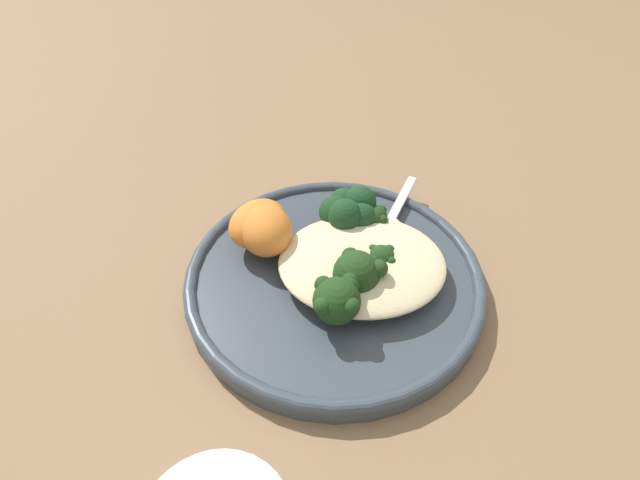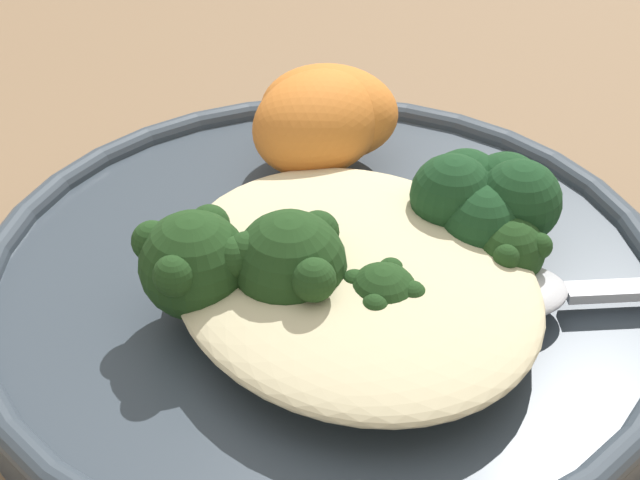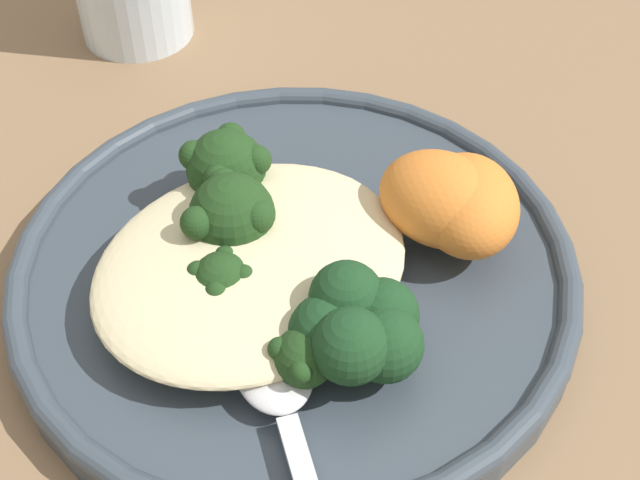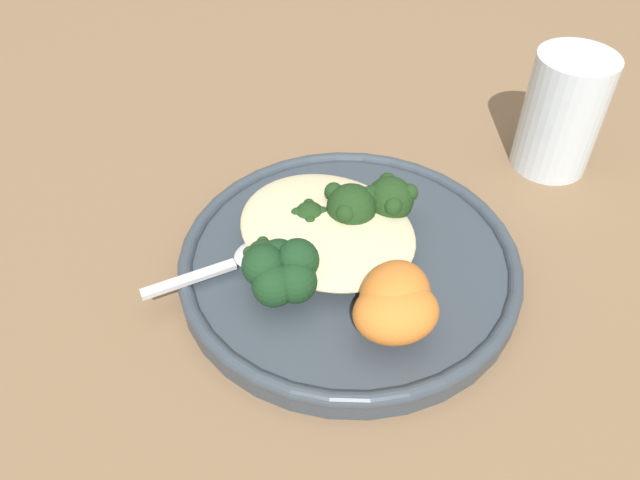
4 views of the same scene
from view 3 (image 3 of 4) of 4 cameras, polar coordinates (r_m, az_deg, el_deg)
ground_plane at (r=0.43m, az=-2.40°, el=-5.22°), size 4.00×4.00×0.00m
plate at (r=0.43m, az=-1.65°, el=-1.97°), size 0.27×0.27×0.02m
quinoa_mound at (r=0.41m, az=-4.44°, el=-1.58°), size 0.15×0.13×0.02m
broccoli_stalk_0 at (r=0.44m, az=-5.42°, el=4.18°), size 0.05×0.10×0.04m
broccoli_stalk_1 at (r=0.41m, az=-5.19°, el=1.23°), size 0.08×0.07×0.04m
broccoli_stalk_2 at (r=0.40m, az=-4.72°, el=-2.11°), size 0.08×0.03×0.03m
broccoli_stalk_3 at (r=0.39m, az=-0.31°, el=-4.73°), size 0.09×0.08×0.03m
sweet_potato_chunk_0 at (r=0.42m, az=9.43°, el=2.22°), size 0.07×0.08×0.04m
sweet_potato_chunk_1 at (r=0.42m, az=7.75°, el=2.61°), size 0.07×0.07×0.04m
kale_tuft at (r=0.37m, az=2.46°, el=-5.57°), size 0.06×0.06×0.04m
spoon at (r=0.37m, az=-2.64°, el=-9.51°), size 0.07×0.12×0.01m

